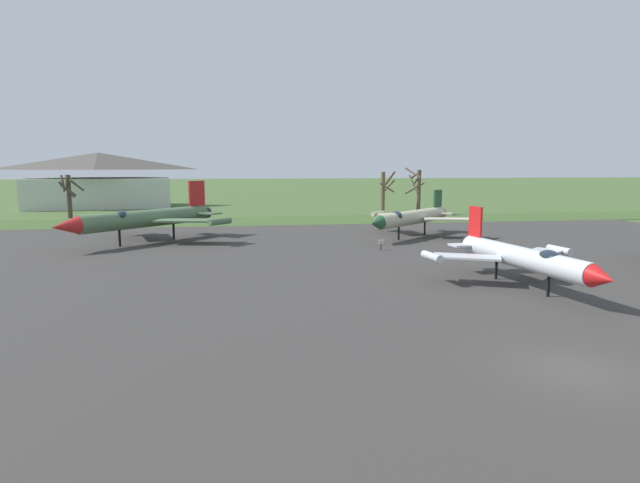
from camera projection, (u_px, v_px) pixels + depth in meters
name	position (u px, v px, depth m)	size (l,w,h in m)	color
ground_plane	(575.00, 372.00, 18.90)	(600.00, 600.00, 0.00)	#425B2D
asphalt_apron	(410.00, 272.00, 36.62)	(77.92, 60.39, 0.05)	#383533
grass_verge_strip	(323.00, 220.00, 72.03)	(137.92, 12.00, 0.06)	#3A5427
jet_fighter_front_right	(412.00, 217.00, 54.12)	(12.69, 12.46, 4.61)	#B7B293
info_placard_front_right	(381.00, 244.00, 45.88)	(0.51, 0.24, 0.95)	black
jet_fighter_rear_center	(523.00, 257.00, 31.61)	(9.84, 12.95, 4.47)	silver
jet_fighter_rear_left	(145.00, 218.00, 50.13)	(14.63, 14.94, 5.66)	#4C6B47
bare_tree_far_left	(69.00, 194.00, 74.22)	(2.97, 2.66, 5.96)	#42382D
bare_tree_left_of_center	(384.00, 192.00, 78.46)	(2.74, 3.31, 6.45)	brown
bare_tree_center	(417.00, 189.00, 78.95)	(3.46, 3.78, 6.96)	brown
visitor_building	(99.00, 180.00, 94.20)	(26.09, 17.15, 9.48)	beige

